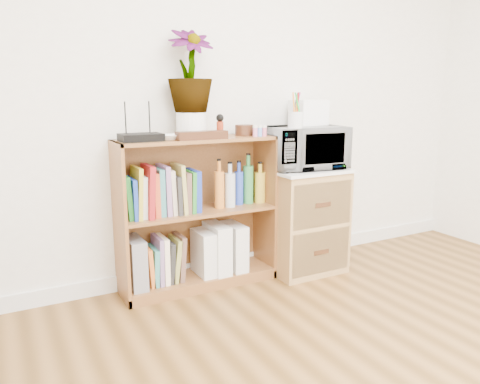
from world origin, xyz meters
TOP-DOWN VIEW (x-y plane):
  - skirting_board at (0.00, 2.24)m, footprint 4.00×0.02m
  - bookshelf at (-0.35, 2.10)m, footprint 1.00×0.30m
  - wicker_unit at (0.40, 2.02)m, footprint 0.50×0.45m
  - microwave at (0.40, 2.02)m, footprint 0.54×0.40m
  - pen_cup at (0.24, 1.91)m, footprint 0.09×0.09m
  - small_appliance at (0.49, 2.11)m, footprint 0.22×0.18m
  - router at (-0.70, 2.08)m, footprint 0.24×0.16m
  - white_bowl at (-0.53, 2.07)m, footprint 0.13×0.13m
  - plant_pot at (-0.37, 2.12)m, footprint 0.18×0.18m
  - potted_plant at (-0.37, 2.12)m, footprint 0.27×0.27m
  - trinket_box at (-0.36, 2.00)m, footprint 0.31×0.08m
  - kokeshi_doll at (-0.21, 2.06)m, footprint 0.04×0.04m
  - wooden_bowl at (-0.01, 2.11)m, footprint 0.12×0.12m
  - paint_jars at (0.04, 2.01)m, footprint 0.10×0.04m
  - file_box at (-0.76, 2.10)m, footprint 0.09×0.24m
  - magazine_holder_left at (-0.32, 2.09)m, footprint 0.09×0.23m
  - magazine_holder_mid at (-0.22, 2.09)m, footprint 0.10×0.26m
  - magazine_holder_right at (-0.10, 2.09)m, footprint 0.10×0.24m
  - cookbooks at (-0.59, 2.10)m, footprint 0.46×0.20m
  - liquor_bottles at (-0.02, 2.10)m, footprint 0.46×0.07m
  - lower_books at (-0.58, 2.10)m, footprint 0.24×0.19m

SIDE VIEW (x-z plane):
  - skirting_board at x=0.00m, z-range 0.00..0.10m
  - lower_books at x=-0.58m, z-range 0.06..0.35m
  - magazine_holder_left at x=-0.32m, z-range 0.07..0.36m
  - file_box at x=-0.76m, z-range 0.07..0.37m
  - magazine_holder_right at x=-0.10m, z-range 0.07..0.38m
  - magazine_holder_mid at x=-0.22m, z-range 0.07..0.39m
  - wicker_unit at x=0.40m, z-range 0.00..0.70m
  - bookshelf at x=-0.35m, z-range 0.00..0.95m
  - cookbooks at x=-0.59m, z-range 0.48..0.79m
  - liquor_bottles at x=-0.02m, z-range 0.48..0.80m
  - microwave at x=0.40m, z-range 0.72..1.00m
  - white_bowl at x=-0.53m, z-range 0.95..0.98m
  - router at x=-0.70m, z-range 0.95..0.99m
  - paint_jars at x=0.04m, z-range 0.95..1.00m
  - trinket_box at x=-0.36m, z-range 0.95..1.00m
  - wooden_bowl at x=-0.01m, z-range 0.95..1.02m
  - kokeshi_doll at x=-0.21m, z-range 0.95..1.05m
  - plant_pot at x=-0.37m, z-range 0.95..1.10m
  - pen_cup at x=0.24m, z-range 1.00..1.10m
  - small_appliance at x=0.49m, z-range 1.00..1.17m
  - potted_plant at x=-0.37m, z-range 1.10..1.59m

